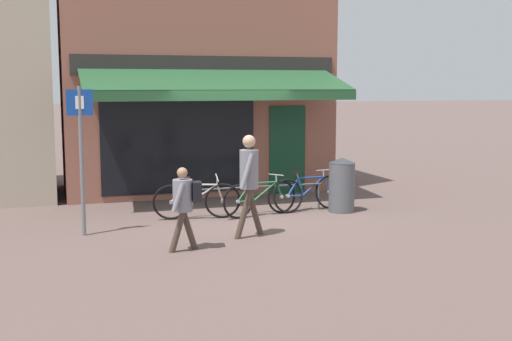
% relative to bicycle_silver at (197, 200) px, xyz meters
% --- Properties ---
extents(ground_plane, '(160.00, 160.00, 0.00)m').
position_rel_bicycle_silver_xyz_m(ground_plane, '(0.91, -0.11, -0.38)').
color(ground_plane, brown).
extents(shop_front, '(6.39, 4.68, 5.71)m').
position_rel_bicycle_silver_xyz_m(shop_front, '(0.83, 3.80, 2.47)').
color(shop_front, '#8E5647').
rests_on(shop_front, ground_plane).
extents(bike_rack_rail, '(2.94, 0.04, 0.57)m').
position_rel_bicycle_silver_xyz_m(bike_rack_rail, '(1.24, 0.18, 0.09)').
color(bike_rack_rail, '#47494F').
rests_on(bike_rack_rail, ground_plane).
extents(bicycle_silver, '(1.72, 0.58, 0.87)m').
position_rel_bicycle_silver_xyz_m(bicycle_silver, '(0.00, 0.00, 0.00)').
color(bicycle_silver, black).
rests_on(bicycle_silver, ground_plane).
extents(bicycle_green, '(1.68, 0.64, 0.82)m').
position_rel_bicycle_silver_xyz_m(bicycle_green, '(1.28, -0.05, -0.01)').
color(bicycle_green, black).
rests_on(bicycle_green, ground_plane).
extents(bicycle_blue, '(1.73, 0.64, 0.87)m').
position_rel_bicycle_silver_xyz_m(bicycle_blue, '(2.42, 0.16, -0.00)').
color(bicycle_blue, black).
rests_on(bicycle_blue, ground_plane).
extents(pedestrian_adult, '(0.59, 0.53, 1.77)m').
position_rel_bicycle_silver_xyz_m(pedestrian_adult, '(0.55, -1.66, 0.71)').
color(pedestrian_adult, '#47382D').
rests_on(pedestrian_adult, ground_plane).
extents(pedestrian_child, '(0.56, 0.44, 1.34)m').
position_rel_bicycle_silver_xyz_m(pedestrian_child, '(-0.69, -2.25, 0.44)').
color(pedestrian_child, '#47382D').
rests_on(pedestrian_child, ground_plane).
extents(litter_bin, '(0.54, 0.54, 1.12)m').
position_rel_bicycle_silver_xyz_m(litter_bin, '(3.01, -0.17, 0.18)').
color(litter_bin, '#515459').
rests_on(litter_bin, ground_plane).
extents(parking_sign, '(0.44, 0.07, 2.59)m').
position_rel_bicycle_silver_xyz_m(parking_sign, '(-2.16, -0.71, 1.20)').
color(parking_sign, slate).
rests_on(parking_sign, ground_plane).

